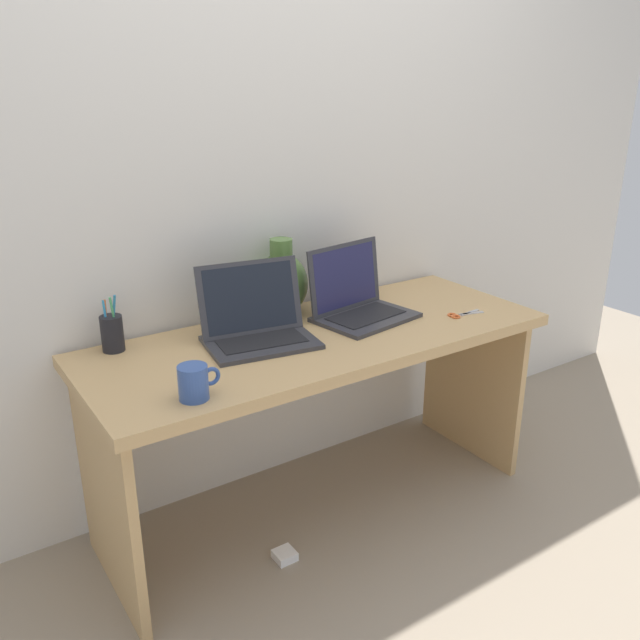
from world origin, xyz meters
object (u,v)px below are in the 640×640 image
power_brick (285,555)px  laptop_right (356,298)px  coffee_mug (194,382)px  green_vase (282,282)px  pen_cup (112,333)px  scissors (460,315)px  laptop_left (256,321)px

power_brick → laptop_right: bearing=28.4°
laptop_right → coffee_mug: bearing=-159.1°
green_vase → pen_cup: size_ratio=1.51×
green_vase → scissors: size_ratio=1.92×
laptop_left → power_brick: 0.80m
green_vase → scissors: 0.67m
coffee_mug → pen_cup: 0.47m
laptop_left → green_vase: bearing=41.1°
coffee_mug → pen_cup: (-0.08, 0.46, 0.01)m
laptop_left → coffee_mug: 0.45m
laptop_right → coffee_mug: laptop_right is taller
laptop_right → green_vase: size_ratio=1.35×
laptop_left → pen_cup: 0.46m
scissors → power_brick: bearing=-176.9°
laptop_left → scissors: (0.75, -0.21, -0.06)m
coffee_mug → scissors: bearing=4.2°
green_vase → power_brick: bearing=-121.4°
laptop_right → laptop_left: bearing=-179.0°
laptop_left → laptop_right: (0.42, 0.01, 0.00)m
laptop_right → green_vase: bearing=139.8°
laptop_right → pen_cup: (-0.85, 0.17, -0.01)m
green_vase → coffee_mug: (-0.56, -0.47, -0.07)m
scissors → laptop_right: bearing=146.7°
green_vase → coffee_mug: green_vase is taller
pen_cup → power_brick: (0.38, -0.43, -0.76)m
coffee_mug → pen_cup: bearing=99.8°
power_brick → pen_cup: bearing=131.4°
coffee_mug → pen_cup: size_ratio=0.66×
laptop_left → power_brick: (-0.05, -0.25, -0.76)m
scissors → power_brick: scissors is taller
scissors → power_brick: 1.06m
laptop_left → coffee_mug: laptop_left is taller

